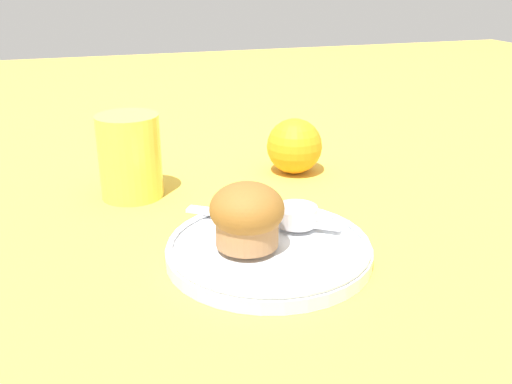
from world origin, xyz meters
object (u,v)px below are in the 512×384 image
muffin (247,215)px  butter_knife (262,218)px  juice_glass (130,156)px  orange_fruit (294,146)px

muffin → butter_knife: muffin is taller
muffin → juice_glass: juice_glass is taller
butter_knife → muffin: bearing=-87.5°
butter_knife → orange_fruit: bearing=93.5°
butter_knife → orange_fruit: 0.22m
muffin → butter_knife: (0.03, 0.05, -0.03)m
orange_fruit → juice_glass: bearing=-174.5°
muffin → butter_knife: 0.07m
muffin → orange_fruit: (0.14, 0.24, -0.01)m
muffin → juice_glass: bearing=112.8°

